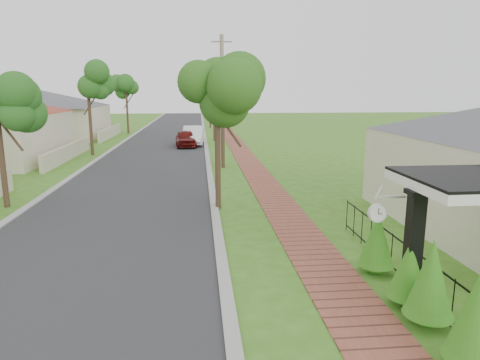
{
  "coord_description": "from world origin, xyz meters",
  "views": [
    {
      "loc": [
        0.11,
        -9.12,
        4.49
      ],
      "look_at": [
        1.48,
        5.15,
        1.5
      ],
      "focal_mm": 32.0,
      "sensor_mm": 36.0,
      "label": 1
    }
  ],
  "objects_px": {
    "parked_car_red": "(186,139)",
    "parked_car_white": "(193,136)",
    "near_tree": "(217,99)",
    "utility_pole": "(222,101)",
    "station_clock": "(378,212)",
    "porch_post": "(413,254)"
  },
  "relations": [
    {
      "from": "parked_car_red",
      "to": "near_tree",
      "type": "xyz_separation_m",
      "value": [
        1.8,
        -19.01,
        3.54
      ]
    },
    {
      "from": "porch_post",
      "to": "near_tree",
      "type": "relative_size",
      "value": 0.48
    },
    {
      "from": "utility_pole",
      "to": "station_clock",
      "type": "xyz_separation_m",
      "value": [
        2.41,
        -17.19,
        -1.94
      ]
    },
    {
      "from": "parked_car_red",
      "to": "parked_car_white",
      "type": "relative_size",
      "value": 0.84
    },
    {
      "from": "parked_car_white",
      "to": "near_tree",
      "type": "height_order",
      "value": "near_tree"
    },
    {
      "from": "station_clock",
      "to": "parked_car_red",
      "type": "bearing_deg",
      "value": 100.47
    },
    {
      "from": "near_tree",
      "to": "utility_pole",
      "type": "distance_m",
      "value": 9.62
    },
    {
      "from": "station_clock",
      "to": "near_tree",
      "type": "bearing_deg",
      "value": 112.29
    },
    {
      "from": "porch_post",
      "to": "station_clock",
      "type": "relative_size",
      "value": 3.11
    },
    {
      "from": "station_clock",
      "to": "porch_post",
      "type": "bearing_deg",
      "value": -32.22
    },
    {
      "from": "near_tree",
      "to": "station_clock",
      "type": "distance_m",
      "value": 8.52
    },
    {
      "from": "porch_post",
      "to": "station_clock",
      "type": "xyz_separation_m",
      "value": [
        -0.63,
        0.4,
        0.83
      ]
    },
    {
      "from": "parked_car_white",
      "to": "station_clock",
      "type": "height_order",
      "value": "station_clock"
    },
    {
      "from": "parked_car_red",
      "to": "parked_car_white",
      "type": "xyz_separation_m",
      "value": [
        0.61,
        1.39,
        0.1
      ]
    },
    {
      "from": "utility_pole",
      "to": "station_clock",
      "type": "relative_size",
      "value": 9.45
    },
    {
      "from": "parked_car_red",
      "to": "parked_car_white",
      "type": "height_order",
      "value": "parked_car_white"
    },
    {
      "from": "porch_post",
      "to": "station_clock",
      "type": "bearing_deg",
      "value": 147.78
    },
    {
      "from": "porch_post",
      "to": "near_tree",
      "type": "height_order",
      "value": "near_tree"
    },
    {
      "from": "porch_post",
      "to": "parked_car_white",
      "type": "xyz_separation_m",
      "value": [
        -4.94,
        28.39,
        -0.35
      ]
    },
    {
      "from": "porch_post",
      "to": "parked_car_white",
      "type": "distance_m",
      "value": 28.82
    },
    {
      "from": "utility_pole",
      "to": "parked_car_white",
      "type": "bearing_deg",
      "value": 99.94
    },
    {
      "from": "porch_post",
      "to": "station_clock",
      "type": "height_order",
      "value": "porch_post"
    }
  ]
}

